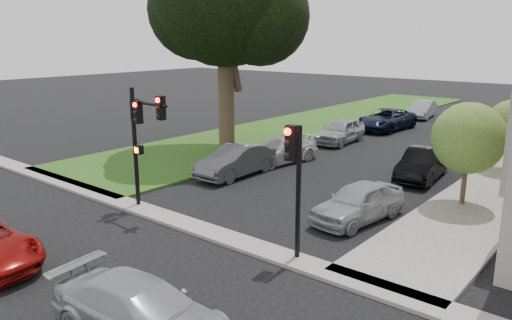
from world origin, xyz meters
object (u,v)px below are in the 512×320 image
Objects in this scene: small_tree_b at (512,124)px; traffic_signal_main at (141,127)px; traffic_signal_secondary at (295,167)px; car_parked_5 at (236,161)px; car_parked_3 at (495,129)px; car_parked_6 at (280,150)px; car_parked_9 at (422,109)px; small_tree_a at (469,138)px; car_parked_2 at (464,144)px; car_cross_far at (141,312)px; car_parked_0 at (358,202)px; car_parked_7 at (340,131)px; car_parked_8 at (386,119)px; car_parked_1 at (423,164)px.

small_tree_b is 0.76× the size of traffic_signal_main.
car_parked_5 is at bearing 141.97° from traffic_signal_secondary.
car_parked_3 is (6.97, 23.23, -2.56)m from traffic_signal_main.
car_parked_9 reaches higher than car_parked_6.
car_parked_6 is (-9.99, 1.16, -2.11)m from small_tree_a.
traffic_signal_main reaches higher than car_parked_2.
car_parked_9 reaches higher than car_cross_far.
car_parked_0 is (-2.48, -4.10, -2.08)m from small_tree_a.
car_parked_5 is 1.01× the size of car_parked_7.
car_parked_3 is 0.78× the size of car_parked_8.
car_parked_8 is at bearing 108.52° from traffic_signal_secondary.
small_tree_a is 23.38m from car_parked_9.
car_parked_7 is (-0.06, 10.09, 0.02)m from car_parked_5.
car_parked_2 is at bearing 99.04° from car_parked_0.
car_parked_0 is (-0.06, 4.20, -2.19)m from traffic_signal_secondary.
traffic_signal_main is 1.04× the size of car_parked_5.
car_parked_7 reaches higher than car_cross_far.
car_cross_far is 9.78m from car_parked_0.
car_parked_1 is at bearing -100.77° from car_parked_2.
car_parked_2 reaches higher than car_parked_6.
traffic_signal_main is at bearing -98.32° from car_parked_9.
car_parked_0 is at bearing -99.19° from car_parked_2.
small_tree_a reaches higher than car_parked_0.
traffic_signal_secondary is 23.37m from car_parked_3.
car_parked_7 reaches higher than car_parked_5.
car_parked_6 is 19.90m from car_parked_9.
small_tree_b is 17.39m from car_parked_9.
traffic_signal_secondary is 0.96× the size of car_parked_3.
car_parked_0 is at bearing -14.37° from car_parked_5.
car_parked_7 is (-7.48, 21.63, 0.10)m from car_cross_far.
small_tree_a is 1.00× the size of car_parked_0.
car_parked_6 is at bearing -99.09° from car_parked_9.
car_parked_8 is at bearing 120.20° from car_parked_0.
car_parked_5 is (-7.26, -5.21, 0.02)m from car_parked_1.
car_parked_1 is at bearing -124.71° from small_tree_b.
small_tree_b is 0.79× the size of car_parked_5.
traffic_signal_secondary reaches higher than car_parked_3.
small_tree_b is 0.83× the size of car_parked_9.
traffic_signal_secondary is (-2.42, -15.19, 0.49)m from small_tree_b.
traffic_signal_secondary is 9.91m from car_parked_5.
car_parked_0 is 26.24m from car_parked_9.
car_cross_far is at bearing -100.04° from car_parked_2.
car_parked_6 is (-7.37, 15.04, 0.01)m from car_cross_far.
traffic_signal_main is 9.35m from car_cross_far.
traffic_signal_main is 0.86× the size of car_parked_8.
car_parked_8 is (0.12, 12.78, 0.09)m from car_parked_6.
car_parked_3 is at bearing 11.50° from car_parked_8.
traffic_signal_secondary is (-2.42, -8.30, 0.11)m from small_tree_a.
car_parked_5 is (-10.04, -2.34, -2.04)m from small_tree_a.
small_tree_a is at bearing 40.63° from traffic_signal_main.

